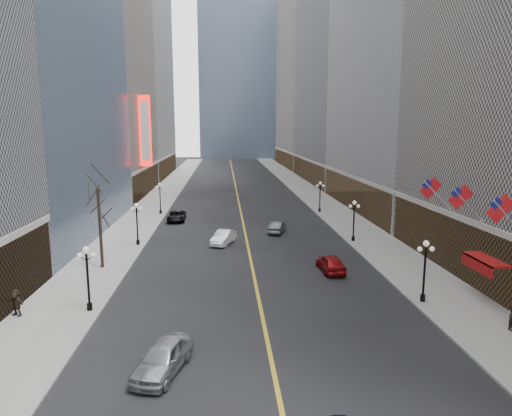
{
  "coord_description": "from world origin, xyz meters",
  "views": [
    {
      "loc": [
        -2.45,
        -0.44,
        12.54
      ],
      "look_at": [
        -0.83,
        22.6,
        8.47
      ],
      "focal_mm": 32.0,
      "sensor_mm": 36.0,
      "label": 1
    }
  ],
  "objects": [
    {
      "name": "streetlamp_east_2",
      "position": [
        11.8,
        48.0,
        2.9
      ],
      "size": [
        1.26,
        0.44,
        4.52
      ],
      "color": "black",
      "rests_on": "sidewalk_east"
    },
    {
      "name": "bldg_west_c",
      "position": [
        -29.88,
        87.0,
        25.19
      ],
      "size": [
        26.6,
        30.6,
        50.8
      ],
      "color": "gray",
      "rests_on": "ground"
    },
    {
      "name": "streetlamp_east_3",
      "position": [
        11.8,
        66.0,
        2.9
      ],
      "size": [
        1.26,
        0.44,
        4.52
      ],
      "color": "black",
      "rests_on": "sidewalk_east"
    },
    {
      "name": "car_sb_far",
      "position": [
        3.88,
        53.08,
        0.7
      ],
      "size": [
        2.74,
        4.52,
        1.41
      ],
      "primitive_type": "imported",
      "rotation": [
        0.0,
        0.0,
        2.82
      ],
      "color": "#414548",
      "rests_on": "ground"
    },
    {
      "name": "tree_west_far",
      "position": [
        -13.5,
        40.0,
        6.24
      ],
      "size": [
        3.6,
        3.6,
        7.92
      ],
      "color": "#2D231C",
      "rests_on": "sidewalk_west"
    },
    {
      "name": "car_nb_far",
      "position": [
        -8.98,
        61.0,
        0.7
      ],
      "size": [
        2.39,
        5.06,
        1.4
      ],
      "primitive_type": "imported",
      "rotation": [
        0.0,
        0.0,
        0.01
      ],
      "color": "black",
      "rests_on": "ground"
    },
    {
      "name": "bldg_west_d",
      "position": [
        -29.92,
        121.0,
        36.17
      ],
      "size": [
        26.6,
        38.6,
        72.8
      ],
      "color": "beige",
      "rests_on": "ground"
    },
    {
      "name": "streetlamp_east_1",
      "position": [
        11.8,
        30.0,
        2.9
      ],
      "size": [
        1.26,
        0.44,
        4.52
      ],
      "color": "black",
      "rests_on": "sidewalk_east"
    },
    {
      "name": "flag_5",
      "position": [
        15.31,
        37.0,
        7.29
      ],
      "size": [
        2.87,
        0.12,
        2.87
      ],
      "color": "#B2B2B7",
      "rests_on": "ground"
    },
    {
      "name": "car_nb_mid",
      "position": [
        -2.6,
        48.13,
        0.74
      ],
      "size": [
        3.05,
        4.78,
        1.49
      ],
      "primitive_type": "imported",
      "rotation": [
        0.0,
        0.0,
        -0.36
      ],
      "color": "silver",
      "rests_on": "ground"
    },
    {
      "name": "awning_c",
      "position": [
        16.11,
        30.0,
        3.08
      ],
      "size": [
        1.4,
        4.0,
        0.93
      ],
      "color": "maroon",
      "rests_on": "ground"
    },
    {
      "name": "theatre_marquee",
      "position": [
        -15.88,
        80.0,
        12.0
      ],
      "size": [
        2.0,
        0.55,
        12.0
      ],
      "color": "red",
      "rests_on": "ground"
    },
    {
      "name": "flag_3",
      "position": [
        15.31,
        27.0,
        7.29
      ],
      "size": [
        2.87,
        0.12,
        2.87
      ],
      "color": "#B2B2B7",
      "rests_on": "ground"
    },
    {
      "name": "bldg_east_d",
      "position": [
        29.9,
        149.0,
        31.17
      ],
      "size": [
        26.6,
        46.6,
        62.8
      ],
      "color": "gray",
      "rests_on": "ground"
    },
    {
      "name": "streetlamp_west_3",
      "position": [
        -11.8,
        66.0,
        2.9
      ],
      "size": [
        1.26,
        0.44,
        4.52
      ],
      "color": "black",
      "rests_on": "sidewalk_west"
    },
    {
      "name": "streetlamp_west_2",
      "position": [
        -11.8,
        48.0,
        2.9
      ],
      "size": [
        1.26,
        0.44,
        4.52
      ],
      "color": "black",
      "rests_on": "sidewalk_west"
    },
    {
      "name": "car_nb_near",
      "position": [
        -5.73,
        21.7,
        0.82
      ],
      "size": [
        3.23,
        5.15,
        1.63
      ],
      "primitive_type": "imported",
      "rotation": [
        0.0,
        0.0,
        -0.29
      ],
      "color": "#A0A2A7",
      "rests_on": "ground"
    },
    {
      "name": "car_sb_mid",
      "position": [
        6.84,
        37.76,
        0.77
      ],
      "size": [
        2.04,
        4.6,
        1.54
      ],
      "primitive_type": "imported",
      "rotation": [
        0.0,
        0.0,
        3.19
      ],
      "color": "maroon",
      "rests_on": "ground"
    },
    {
      "name": "flag_4",
      "position": [
        15.31,
        32.0,
        7.29
      ],
      "size": [
        2.87,
        0.12,
        2.87
      ],
      "color": "#B2B2B7",
      "rests_on": "ground"
    },
    {
      "name": "lane_line",
      "position": [
        0.0,
        80.0,
        0.01
      ],
      "size": [
        0.25,
        200.0,
        0.02
      ],
      "primitive_type": "cube",
      "color": "gold",
      "rests_on": "ground"
    },
    {
      "name": "ped_west_far",
      "position": [
        -16.4,
        29.41,
        1.06
      ],
      "size": [
        1.72,
        1.21,
        1.82
      ],
      "primitive_type": "imported",
      "rotation": [
        0.0,
        0.0,
        -0.48
      ],
      "color": "black",
      "rests_on": "sidewalk_west"
    },
    {
      "name": "sidewalk_east",
      "position": [
        14.0,
        70.0,
        0.07
      ],
      "size": [
        6.0,
        230.0,
        0.15
      ],
      "primitive_type": "cube",
      "color": "gray",
      "rests_on": "ground"
    },
    {
      "name": "streetlamp_west_1",
      "position": [
        -11.8,
        30.0,
        2.9
      ],
      "size": [
        1.26,
        0.44,
        4.52
      ],
      "color": "black",
      "rests_on": "sidewalk_west"
    },
    {
      "name": "bldg_east_c",
      "position": [
        29.88,
        106.0,
        24.18
      ],
      "size": [
        26.6,
        40.6,
        48.8
      ],
      "color": "gray",
      "rests_on": "ground"
    },
    {
      "name": "sidewalk_west",
      "position": [
        -14.0,
        70.0,
        0.07
      ],
      "size": [
        6.0,
        230.0,
        0.15
      ],
      "primitive_type": "cube",
      "color": "gray",
      "rests_on": "ground"
    }
  ]
}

